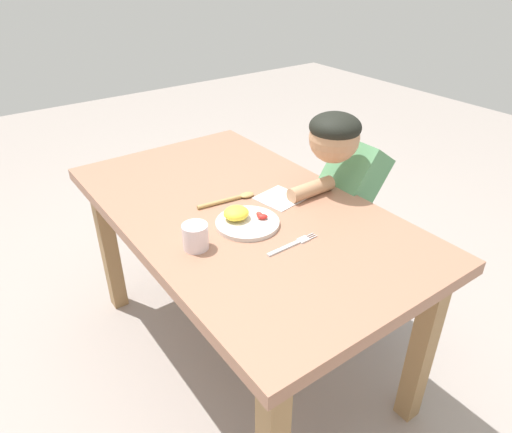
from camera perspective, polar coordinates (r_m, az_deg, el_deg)
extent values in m
plane|color=gray|center=(2.04, -1.51, -16.25)|extent=(8.00, 8.00, 0.00)
cube|color=#A06D54|center=(1.61, -1.83, 0.45)|extent=(1.36, 0.79, 0.04)
cube|color=#9C754A|center=(2.16, -17.80, -3.60)|extent=(0.07, 0.07, 0.66)
cube|color=#9C754A|center=(2.38, -3.52, 1.28)|extent=(0.07, 0.07, 0.66)
cube|color=#9C754A|center=(1.69, 19.91, -15.17)|extent=(0.07, 0.07, 0.66)
cylinder|color=silver|center=(1.50, -1.07, -0.81)|extent=(0.21, 0.21, 0.01)
ellipsoid|color=yellow|center=(1.50, -2.47, 0.42)|extent=(0.08, 0.08, 0.04)
ellipsoid|color=red|center=(1.50, 0.86, 0.00)|extent=(0.04, 0.04, 0.02)
ellipsoid|color=red|center=(1.52, 0.49, 0.30)|extent=(0.03, 0.02, 0.02)
cube|color=silver|center=(1.39, 3.47, -3.96)|extent=(0.02, 0.12, 0.01)
cube|color=silver|center=(1.43, 5.88, -2.88)|extent=(0.03, 0.04, 0.01)
cylinder|color=silver|center=(1.45, 7.12, -2.58)|extent=(0.00, 0.03, 0.00)
cylinder|color=silver|center=(1.45, 6.88, -2.43)|extent=(0.00, 0.03, 0.00)
cylinder|color=silver|center=(1.46, 6.64, -2.27)|extent=(0.00, 0.03, 0.00)
cylinder|color=tan|center=(1.63, -4.58, 1.80)|extent=(0.03, 0.17, 0.01)
ellipsoid|color=tan|center=(1.67, -1.14, 2.70)|extent=(0.04, 0.06, 0.02)
cylinder|color=silver|center=(1.38, -7.52, -2.47)|extent=(0.08, 0.08, 0.08)
cube|color=#3E4973|center=(2.10, 11.95, -5.71)|extent=(0.18, 0.15, 0.54)
cube|color=#599966|center=(1.82, 11.25, 3.67)|extent=(0.19, 0.30, 0.35)
sphere|color=tan|center=(1.67, 9.70, 9.60)|extent=(0.18, 0.18, 0.18)
ellipsoid|color=black|center=(1.66, 9.82, 10.91)|extent=(0.18, 0.18, 0.10)
cylinder|color=tan|center=(1.68, 6.87, 3.39)|extent=(0.05, 0.19, 0.05)
cube|color=white|center=(1.66, 2.95, 2.27)|extent=(0.16, 0.16, 0.00)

